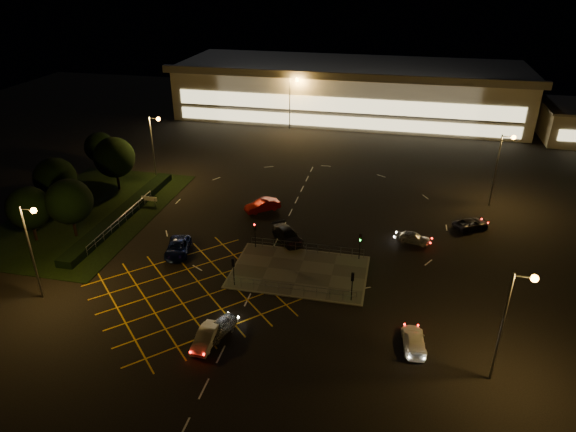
% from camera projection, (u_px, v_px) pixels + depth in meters
% --- Properties ---
extents(ground, '(180.00, 180.00, 0.00)m').
position_uv_depth(ground, '(285.00, 260.00, 57.18)').
color(ground, black).
rests_on(ground, ground).
extents(pedestrian_island, '(14.00, 9.00, 0.12)m').
position_uv_depth(pedestrian_island, '(299.00, 272.00, 55.02)').
color(pedestrian_island, '#4C4944').
rests_on(pedestrian_island, ground).
extents(grass_verge, '(18.00, 30.00, 0.08)m').
position_uv_depth(grass_verge, '(89.00, 213.00, 67.81)').
color(grass_verge, black).
rests_on(grass_verge, ground).
extents(hedge, '(2.00, 26.00, 1.00)m').
position_uv_depth(hedge, '(123.00, 213.00, 66.64)').
color(hedge, black).
rests_on(hedge, ground).
extents(supermarket, '(72.00, 26.50, 10.50)m').
position_uv_depth(supermarket, '(350.00, 90.00, 108.87)').
color(supermarket, beige).
rests_on(supermarket, ground).
extents(streetlight_sw, '(1.78, 0.56, 10.03)m').
position_uv_depth(streetlight_sw, '(32.00, 240.00, 47.93)').
color(streetlight_sw, slate).
rests_on(streetlight_sw, ground).
extents(streetlight_se, '(1.78, 0.56, 10.03)m').
position_uv_depth(streetlight_se, '(512.00, 313.00, 38.06)').
color(streetlight_se, slate).
rests_on(streetlight_se, ground).
extents(streetlight_nw, '(1.78, 0.56, 10.03)m').
position_uv_depth(streetlight_nw, '(155.00, 140.00, 74.51)').
color(streetlight_nw, slate).
rests_on(streetlight_nw, ground).
extents(streetlight_ne, '(1.78, 0.56, 10.03)m').
position_uv_depth(streetlight_ne, '(501.00, 160.00, 66.97)').
color(streetlight_ne, slate).
rests_on(streetlight_ne, ground).
extents(streetlight_far_left, '(1.78, 0.56, 10.03)m').
position_uv_depth(streetlight_far_left, '(292.00, 97.00, 97.98)').
color(streetlight_far_left, slate).
rests_on(streetlight_far_left, ground).
extents(streetlight_far_right, '(1.78, 0.56, 10.03)m').
position_uv_depth(streetlight_far_right, '(512.00, 106.00, 91.99)').
color(streetlight_far_right, slate).
rests_on(streetlight_far_right, ground).
extents(signal_sw, '(0.28, 0.30, 3.15)m').
position_uv_depth(signal_sw, '(233.00, 266.00, 51.66)').
color(signal_sw, black).
rests_on(signal_sw, pedestrian_island).
extents(signal_se, '(0.28, 0.30, 3.15)m').
position_uv_depth(signal_se, '(352.00, 281.00, 49.34)').
color(signal_se, black).
rests_on(signal_se, pedestrian_island).
extents(signal_nw, '(0.28, 0.30, 3.15)m').
position_uv_depth(signal_nw, '(255.00, 230.00, 58.63)').
color(signal_nw, black).
rests_on(signal_nw, pedestrian_island).
extents(signal_ne, '(0.28, 0.30, 3.15)m').
position_uv_depth(signal_ne, '(360.00, 241.00, 56.31)').
color(signal_ne, black).
rests_on(signal_ne, pedestrian_island).
extents(tree_a, '(5.04, 5.04, 6.86)m').
position_uv_depth(tree_a, '(29.00, 208.00, 59.29)').
color(tree_a, black).
rests_on(tree_a, ground).
extents(tree_b, '(5.40, 5.40, 7.35)m').
position_uv_depth(tree_b, '(55.00, 178.00, 66.52)').
color(tree_b, black).
rests_on(tree_b, ground).
extents(tree_c, '(5.76, 5.76, 7.84)m').
position_uv_depth(tree_c, '(114.00, 157.00, 72.59)').
color(tree_c, black).
rests_on(tree_c, ground).
extents(tree_d, '(4.68, 4.68, 6.37)m').
position_uv_depth(tree_d, '(100.00, 147.00, 79.41)').
color(tree_d, black).
rests_on(tree_d, ground).
extents(tree_e, '(5.40, 5.40, 7.35)m').
position_uv_depth(tree_e, '(69.00, 201.00, 60.12)').
color(tree_e, black).
rests_on(tree_e, ground).
extents(car_near_silver, '(2.65, 4.18, 1.33)m').
position_uv_depth(car_near_silver, '(219.00, 328.00, 45.72)').
color(car_near_silver, '#A1A4A7').
rests_on(car_near_silver, ground).
extents(car_queue_white, '(1.54, 4.22, 1.38)m').
position_uv_depth(car_queue_white, '(206.00, 337.00, 44.51)').
color(car_queue_white, silver).
rests_on(car_queue_white, ground).
extents(car_left_blue, '(3.64, 5.74, 1.48)m').
position_uv_depth(car_left_blue, '(178.00, 248.00, 58.27)').
color(car_left_blue, '#0B1547').
rests_on(car_left_blue, ground).
extents(car_far_dkgrey, '(5.00, 5.47, 1.54)m').
position_uv_depth(car_far_dkgrey, '(287.00, 235.00, 60.87)').
color(car_far_dkgrey, black).
rests_on(car_far_dkgrey, ground).
extents(car_right_silver, '(4.16, 2.21, 1.35)m').
position_uv_depth(car_right_silver, '(413.00, 238.00, 60.50)').
color(car_right_silver, silver).
rests_on(car_right_silver, ground).
extents(car_circ_red, '(4.72, 4.30, 1.57)m').
position_uv_depth(car_circ_red, '(262.00, 205.00, 68.17)').
color(car_circ_red, maroon).
rests_on(car_circ_red, ground).
extents(car_east_grey, '(5.02, 4.28, 1.28)m').
position_uv_depth(car_east_grey, '(471.00, 224.00, 63.68)').
color(car_east_grey, black).
rests_on(car_east_grey, ground).
extents(car_approach_white, '(2.35, 4.76, 1.33)m').
position_uv_depth(car_approach_white, '(414.00, 341.00, 44.16)').
color(car_approach_white, white).
rests_on(car_approach_white, ground).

